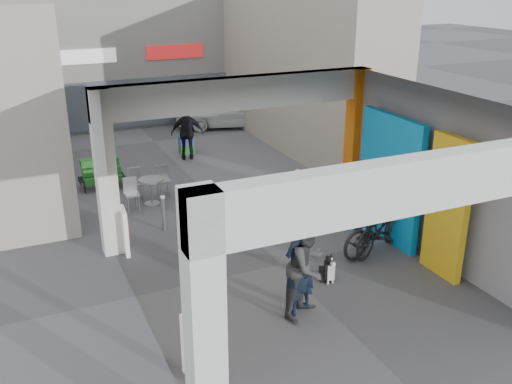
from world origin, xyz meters
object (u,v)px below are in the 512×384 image
produce_stand (102,177)px  man_crates (187,133)px  cafe_set (145,191)px  bicycle_rear (380,228)px  white_van (226,110)px  man_back_turned (307,266)px  man_with_dog (300,264)px  border_collie (328,270)px  man_elderly (358,198)px  bicycle_front (378,228)px

produce_stand → man_crates: bearing=51.1°
man_crates → cafe_set: bearing=69.6°
bicycle_rear → man_crates: bearing=-11.9°
bicycle_rear → white_van: bearing=-28.7°
cafe_set → man_crates: size_ratio=0.78×
bicycle_rear → man_back_turned: bearing=95.2°
man_crates → white_van: (2.60, 3.32, -0.21)m
bicycle_rear → man_with_dog: bearing=92.7°
man_crates → white_van: man_crates is taller
cafe_set → border_collie: size_ratio=2.25×
cafe_set → man_with_dog: bearing=-79.4°
border_collie → man_elderly: man_elderly is taller
produce_stand → man_with_dog: (2.00, -7.69, 0.62)m
cafe_set → man_with_dog: size_ratio=0.71×
produce_stand → bicycle_front: bicycle_front is taller
man_back_turned → produce_stand: bearing=74.4°
man_back_turned → bicycle_front: (2.53, 1.46, -0.39)m
cafe_set → man_back_turned: (1.25, -6.32, 0.64)m
bicycle_rear → man_elderly: bearing=-35.2°
cafe_set → produce_stand: cafe_set is taller
man_back_turned → bicycle_rear: bearing=-1.4°
man_back_turned → bicycle_rear: 2.96m
white_van → cafe_set: bearing=158.9°
cafe_set → produce_stand: size_ratio=1.10×
produce_stand → man_back_turned: man_back_turned is taller
man_elderly → bicycle_rear: man_elderly is taller
man_back_turned → man_elderly: 3.84m
man_back_turned → bicycle_rear: (2.56, 1.43, -0.38)m
man_elderly → white_van: man_elderly is taller
cafe_set → bicycle_front: bicycle_front is taller
man_back_turned → bicycle_front: man_back_turned is taller
man_with_dog → bicycle_front: size_ratio=0.93×
cafe_set → bicycle_front: size_ratio=0.66×
bicycle_rear → border_collie: bearing=87.2°
cafe_set → man_crates: 3.70m
man_with_dog → white_van: 13.02m
white_van → border_collie: bearing=-176.4°
man_with_dog → man_crates: (0.96, 9.19, -0.07)m
bicycle_front → cafe_set: bearing=24.3°
bicycle_rear → cafe_set: bearing=14.0°
man_crates → man_with_dog: bearing=99.1°
man_crates → bicycle_front: 8.01m
man_back_turned → white_van: size_ratio=0.49×
man_crates → white_van: size_ratio=0.45×
man_with_dog → man_elderly: man_with_dog is taller
man_with_dog → bicycle_rear: 2.99m
man_with_dog → border_collie: bearing=-168.3°
bicycle_rear → produce_stand: bearing=12.2°
bicycle_front → man_back_turned: bearing=106.5°
cafe_set → white_van: white_van is taller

